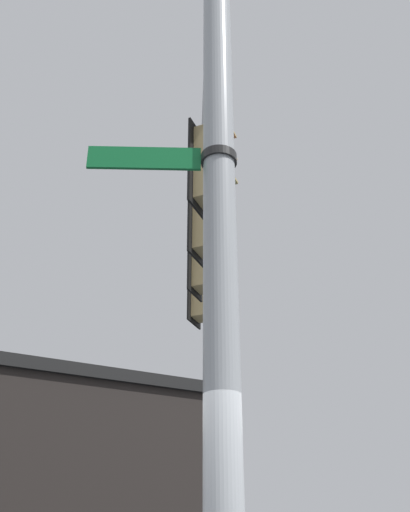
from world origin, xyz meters
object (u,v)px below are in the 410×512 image
(traffic_light_mid_inner, at_px, (209,218))
(street_name_sign, at_px, (184,159))
(traffic_light_arm_end, at_px, (204,290))
(traffic_light_nearest_pole, at_px, (212,165))
(bird_flying, at_px, (209,171))
(traffic_light_mid_outer, at_px, (206,259))

(traffic_light_mid_inner, bearing_deg, street_name_sign, 18.26)
(street_name_sign, bearing_deg, traffic_light_mid_inner, -161.74)
(traffic_light_arm_end, bearing_deg, traffic_light_nearest_pole, 24.33)
(traffic_light_nearest_pole, bearing_deg, street_name_sign, 14.09)
(traffic_light_nearest_pole, bearing_deg, bird_flying, -157.40)
(traffic_light_mid_outer, height_order, bird_flying, bird_flying)
(traffic_light_mid_outer, bearing_deg, traffic_light_arm_end, -155.67)
(traffic_light_nearest_pole, height_order, street_name_sign, traffic_light_nearest_pole)
(traffic_light_nearest_pole, height_order, traffic_light_mid_outer, same)
(traffic_light_nearest_pole, relative_size, traffic_light_mid_inner, 1.00)
(traffic_light_nearest_pole, distance_m, traffic_light_mid_inner, 1.22)
(traffic_light_nearest_pole, distance_m, traffic_light_mid_outer, 2.44)
(street_name_sign, height_order, bird_flying, bird_flying)
(traffic_light_nearest_pole, xyz_separation_m, traffic_light_mid_inner, (-1.11, -0.50, 0.00))
(street_name_sign, bearing_deg, traffic_light_mid_outer, -159.97)
(traffic_light_nearest_pole, xyz_separation_m, street_name_sign, (1.72, 0.43, -1.25))
(traffic_light_mid_outer, bearing_deg, traffic_light_nearest_pole, 24.33)
(traffic_light_arm_end, bearing_deg, traffic_light_mid_inner, 24.33)
(traffic_light_nearest_pole, distance_m, street_name_sign, 2.17)
(traffic_light_nearest_pole, xyz_separation_m, traffic_light_arm_end, (-3.33, -1.51, 0.00))
(traffic_light_mid_inner, relative_size, traffic_light_mid_outer, 1.00)
(traffic_light_mid_outer, distance_m, street_name_sign, 4.38)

